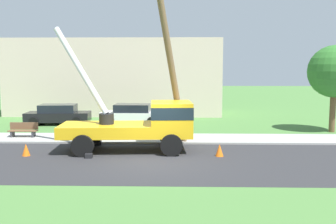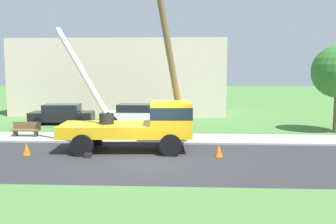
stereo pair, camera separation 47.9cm
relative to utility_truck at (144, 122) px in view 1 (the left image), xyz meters
The scene contains 13 objects.
ground_plane 10.09m from the utility_truck, 86.84° to the left, with size 120.00×120.00×0.00m, color #477538.
road_asphalt 2.53m from the utility_truck, 74.79° to the right, with size 80.00×7.11×0.01m, color #2B2B2D.
sidewalk_strip 3.26m from the utility_truck, 79.28° to the left, with size 80.00×2.75×0.10m, color #9E9E99.
utility_truck is the anchor object (origin of this frame).
leaning_utility_pole 3.47m from the utility_truck, 39.93° to the left, with size 2.11×2.59×8.77m.
traffic_cone_ahead 3.84m from the utility_truck, 17.93° to the right, with size 0.36×0.36×0.56m, color orange.
traffic_cone_behind 5.51m from the utility_truck, 166.46° to the right, with size 0.36×0.36×0.56m, color orange.
traffic_cone_curbside 1.73m from the utility_truck, 46.96° to the left, with size 0.36×0.36×0.56m, color orange.
parked_sedan_black 10.88m from the utility_truck, 129.13° to the left, with size 4.53×2.25×1.42m.
parked_sedan_white 8.91m from the utility_truck, 100.51° to the left, with size 4.45×2.10×1.42m.
park_bench 7.76m from the utility_truck, 157.30° to the left, with size 1.60×0.45×0.90m.
roadside_tree_near 12.78m from the utility_truck, 26.74° to the left, with size 3.21×3.21×5.37m.
lowrise_building_backdrop 15.94m from the utility_truck, 103.94° to the left, with size 18.00×6.00×6.40m, color beige.
Camera 1 is at (1.06, -15.74, 3.91)m, focal length 40.23 mm.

